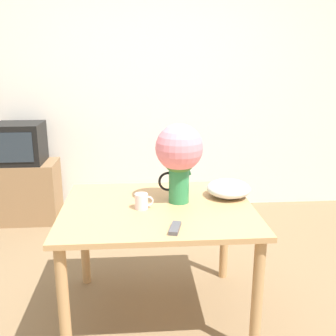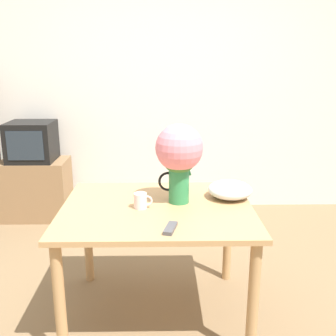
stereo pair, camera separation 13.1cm
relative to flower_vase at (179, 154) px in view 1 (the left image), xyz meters
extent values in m
plane|color=#7F6647|center=(-0.08, -0.21, -1.02)|extent=(12.00, 12.00, 0.00)
cube|color=silver|center=(-0.08, 1.85, 0.28)|extent=(8.00, 0.05, 2.60)
cube|color=tan|center=(-0.13, -0.07, -0.32)|extent=(1.12, 0.92, 0.03)
cylinder|color=tan|center=(-0.63, -0.47, -0.68)|extent=(0.06, 0.06, 0.69)
cylinder|color=tan|center=(0.37, -0.47, -0.68)|extent=(0.06, 0.06, 0.69)
cylinder|color=tan|center=(-0.63, 0.33, -0.68)|extent=(0.06, 0.06, 0.69)
cylinder|color=tan|center=(0.37, 0.33, -0.68)|extent=(0.06, 0.06, 0.69)
cylinder|color=#2D844C|center=(0.00, 0.00, -0.18)|extent=(0.12, 0.12, 0.24)
cone|color=#2D844C|center=(0.05, 0.00, -0.10)|extent=(0.04, 0.04, 0.06)
torus|color=black|center=(-0.06, 0.00, -0.17)|extent=(0.12, 0.01, 0.12)
sphere|color=#3D7033|center=(0.00, 0.00, -0.01)|extent=(0.21, 0.21, 0.21)
sphere|color=pink|center=(0.00, 0.00, 0.04)|extent=(0.28, 0.28, 0.28)
cylinder|color=silver|center=(-0.23, -0.10, -0.25)|extent=(0.08, 0.08, 0.09)
torus|color=silver|center=(-0.19, -0.10, -0.25)|extent=(0.06, 0.01, 0.06)
ellipsoid|color=silver|center=(0.32, 0.07, -0.25)|extent=(0.27, 0.27, 0.10)
cube|color=#4C4C51|center=(-0.06, -0.40, -0.29)|extent=(0.08, 0.15, 0.02)
cube|color=#8E6B47|center=(-1.37, 1.53, -0.73)|extent=(0.65, 0.41, 0.60)
cube|color=black|center=(-1.37, 1.53, -0.24)|extent=(0.43, 0.39, 0.38)
cube|color=#232D38|center=(-1.37, 1.33, -0.24)|extent=(0.34, 0.01, 0.28)
camera|label=1|loc=(-0.23, -2.24, 0.54)|focal=42.00mm
camera|label=2|loc=(-0.10, -2.24, 0.54)|focal=42.00mm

